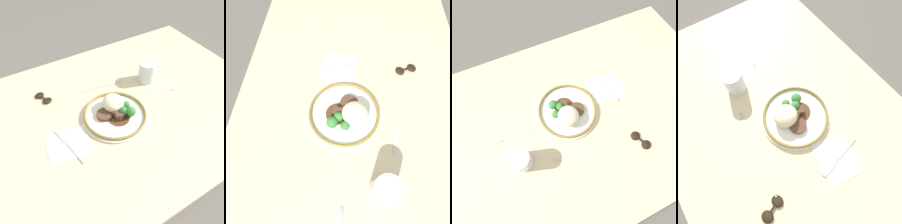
{
  "view_description": "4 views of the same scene",
  "coord_description": "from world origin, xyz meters",
  "views": [
    {
      "loc": [
        -0.29,
        -0.55,
        0.73
      ],
      "look_at": [
        0.01,
        -0.04,
        0.08
      ],
      "focal_mm": 35.0,
      "sensor_mm": 36.0,
      "label": 1
    },
    {
      "loc": [
        0.31,
        -0.04,
        0.64
      ],
      "look_at": [
        0.03,
        -0.06,
        0.07
      ],
      "focal_mm": 28.0,
      "sensor_mm": 36.0,
      "label": 2
    },
    {
      "loc": [
        0.17,
        0.25,
        0.77
      ],
      "look_at": [
        0.04,
        -0.03,
        0.07
      ],
      "focal_mm": 28.0,
      "sensor_mm": 36.0,
      "label": 3
    },
    {
      "loc": [
        -0.17,
        0.13,
        0.7
      ],
      "look_at": [
        0.05,
        -0.03,
        0.06
      ],
      "focal_mm": 28.0,
      "sensor_mm": 36.0,
      "label": 4
    }
  ],
  "objects": [
    {
      "name": "ground_plane",
      "position": [
        0.0,
        0.0,
        0.0
      ],
      "size": [
        8.0,
        8.0,
        0.0
      ],
      "primitive_type": "plane",
      "color": "#5B5651"
    },
    {
      "name": "dining_table",
      "position": [
        0.0,
        0.0,
        0.02
      ],
      "size": [
        1.51,
        0.94,
        0.03
      ],
      "color": "beige",
      "rests_on": "ground"
    },
    {
      "name": "napkin",
      "position": [
        -0.2,
        -0.07,
        0.03
      ],
      "size": [
        0.18,
        0.16,
        0.0
      ],
      "color": "silver",
      "rests_on": "dining_table"
    },
    {
      "name": "plate",
      "position": [
        0.03,
        -0.03,
        0.05
      ],
      "size": [
        0.28,
        0.28,
        0.07
      ],
      "color": "white",
      "rests_on": "dining_table"
    },
    {
      "name": "juice_glass",
      "position": [
        0.28,
        0.09,
        0.08
      ],
      "size": [
        0.08,
        0.08,
        0.1
      ],
      "color": "#F4AD19",
      "rests_on": "dining_table"
    },
    {
      "name": "fork",
      "position": [
        -0.21,
        -0.06,
        0.04
      ],
      "size": [
        0.05,
        0.19,
        0.0
      ],
      "rotation": [
        0.0,
        0.0,
        1.75
      ],
      "color": "#ADADB2",
      "rests_on": "napkin"
    },
    {
      "name": "knife",
      "position": [
        0.08,
        0.16,
        0.03
      ],
      "size": [
        0.2,
        0.05,
        0.0
      ],
      "rotation": [
        0.0,
        0.0,
        -0.18
      ],
      "color": "#ADADB2",
      "rests_on": "dining_table"
    },
    {
      "name": "spoon",
      "position": [
        0.34,
        -0.03,
        0.04
      ],
      "size": [
        0.17,
        0.05,
        0.01
      ],
      "rotation": [
        0.0,
        0.0,
        -0.21
      ],
      "color": "#ADADB2",
      "rests_on": "dining_table"
    },
    {
      "name": "sunglasses",
      "position": [
        -0.2,
        0.22,
        0.04
      ],
      "size": [
        0.07,
        0.1,
        0.01
      ],
      "rotation": [
        0.0,
        0.0,
        0.36
      ],
      "color": "black",
      "rests_on": "dining_table"
    }
  ]
}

